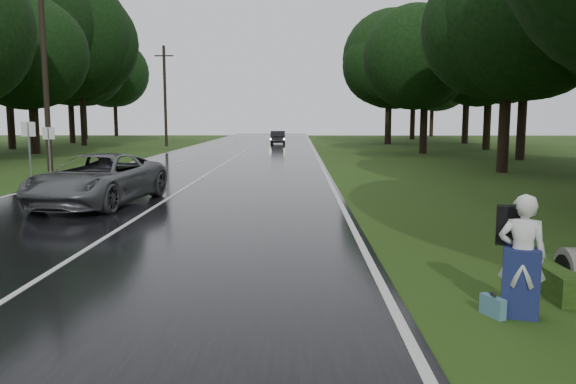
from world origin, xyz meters
name	(u,v)px	position (x,y,z in m)	size (l,w,h in m)	color
ground	(41,280)	(0.00, 0.00, 0.00)	(160.00, 160.00, 0.00)	#294514
road	(214,170)	(0.00, 20.00, 0.02)	(12.00, 140.00, 0.04)	black
lane_center	(214,170)	(0.00, 20.00, 0.04)	(0.12, 140.00, 0.01)	silver
grey_car	(98,179)	(-1.91, 8.21, 0.84)	(2.65, 5.74, 1.60)	#56585C
far_car	(278,138)	(2.38, 49.03, 0.73)	(1.47, 4.20, 1.39)	black
hitchhiker	(521,260)	(7.52, -1.62, 0.81)	(0.74, 0.71, 1.74)	silver
suitcase	(493,306)	(7.16, -1.64, 0.14)	(0.12, 0.41, 0.29)	teal
utility_pole_mid	(51,171)	(-8.50, 19.52, 0.00)	(1.80, 0.28, 9.90)	black
utility_pole_far	(167,146)	(-8.50, 45.47, 0.00)	(1.80, 0.28, 9.68)	black
road_sign_a	(31,182)	(-7.20, 14.70, 0.00)	(0.62, 0.10, 2.60)	white
road_sign_b	(51,177)	(-7.20, 16.63, 0.00)	(0.56, 0.10, 2.34)	white
tree_left_e	(36,154)	(-15.95, 33.75, 0.00)	(8.56, 8.56, 13.38)	black
tree_left_f	(84,146)	(-17.02, 46.41, 0.00)	(11.70, 11.70, 18.28)	black
tree_right_d	(502,172)	(14.88, 19.32, 0.00)	(8.80, 8.80, 13.75)	black
tree_right_e	(423,153)	(14.23, 34.57, 0.00)	(8.27, 8.27, 12.92)	black
tree_right_f	(388,144)	(14.04, 50.50, 0.00)	(9.64, 9.64, 15.06)	black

